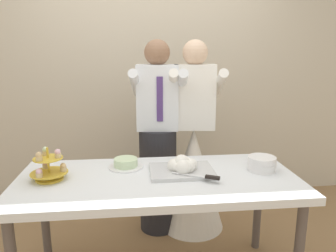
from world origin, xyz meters
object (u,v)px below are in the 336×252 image
(cupcake_stand, at_px, (49,168))
(round_cake, at_px, (126,163))
(main_cake_tray, at_px, (182,167))
(person_groom, at_px, (158,149))
(dessert_table, at_px, (158,188))
(plate_stack, at_px, (262,164))
(person_bride, at_px, (193,165))

(cupcake_stand, xyz_separation_m, round_cake, (0.47, 0.17, -0.05))
(main_cake_tray, relative_size, person_groom, 0.25)
(dessert_table, height_order, main_cake_tray, main_cake_tray)
(plate_stack, distance_m, person_bride, 0.79)
(person_groom, distance_m, person_bride, 0.35)
(main_cake_tray, bearing_deg, person_bride, 73.13)
(dessert_table, height_order, plate_stack, plate_stack)
(plate_stack, relative_size, person_bride, 0.12)
(dessert_table, xyz_separation_m, round_cake, (-0.21, 0.20, 0.10))
(dessert_table, height_order, round_cake, round_cake)
(main_cake_tray, xyz_separation_m, plate_stack, (0.54, -0.01, 0.01))
(cupcake_stand, height_order, main_cake_tray, cupcake_stand)
(cupcake_stand, height_order, person_groom, person_groom)
(person_groom, bearing_deg, round_cake, -117.37)
(main_cake_tray, distance_m, person_bride, 0.73)
(main_cake_tray, height_order, plate_stack, main_cake_tray)
(dessert_table, bearing_deg, cupcake_stand, 177.06)
(dessert_table, xyz_separation_m, plate_stack, (0.71, 0.04, 0.12))
(cupcake_stand, xyz_separation_m, person_groom, (0.74, 0.67, -0.11))
(round_cake, relative_size, person_bride, 0.14)
(cupcake_stand, bearing_deg, person_bride, 32.83)
(cupcake_stand, height_order, person_bride, person_bride)
(plate_stack, xyz_separation_m, person_groom, (-0.65, 0.67, -0.08))
(cupcake_stand, distance_m, main_cake_tray, 0.85)
(plate_stack, bearing_deg, person_groom, 134.18)
(person_groom, bearing_deg, person_bride, 0.25)
(dessert_table, bearing_deg, person_bride, 62.73)
(plate_stack, bearing_deg, cupcake_stand, -179.83)
(main_cake_tray, height_order, round_cake, main_cake_tray)
(dessert_table, relative_size, person_bride, 1.08)
(dessert_table, distance_m, round_cake, 0.31)
(cupcake_stand, xyz_separation_m, person_bride, (1.05, 0.68, -0.27))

